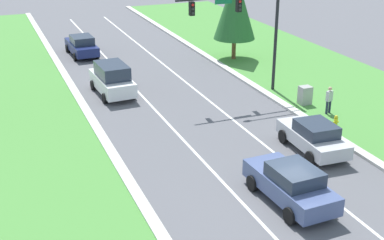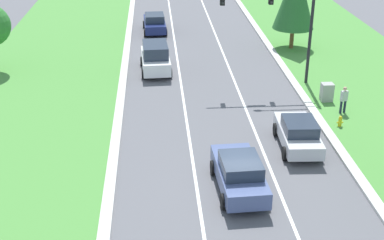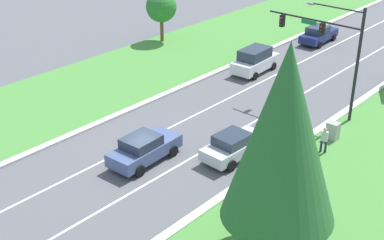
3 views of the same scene
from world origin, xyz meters
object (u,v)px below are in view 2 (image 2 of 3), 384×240
Objects in this scene: pedestrian at (344,99)px; fire_hydrant at (340,122)px; slate_blue_sedan at (239,173)px; utility_cabinet at (327,93)px; navy_sedan at (155,23)px; white_suv at (155,57)px; silver_sedan at (298,133)px; traffic_signal_mast at (282,9)px.

pedestrian reaches higher than fire_hydrant.
utility_cabinet is at bearing 51.57° from slate_blue_sedan.
navy_sedan is at bearing 94.96° from slate_blue_sedan.
silver_sedan is at bearing -62.23° from white_suv.
traffic_signal_mast is at bearing 106.68° from fire_hydrant.
utility_cabinet is at bearing -53.00° from traffic_signal_mast.
pedestrian reaches higher than utility_cabinet.
silver_sedan is 6.23× the size of fire_hydrant.
fire_hydrant is at bearing 39.51° from slate_blue_sedan.
pedestrian is at bearing -61.13° from traffic_signal_mast.
white_suv is 10.15m from navy_sedan.
white_suv is at bearing 123.09° from silver_sedan.
fire_hydrant is (6.48, 5.86, -0.50)m from slate_blue_sedan.
silver_sedan is (-0.91, -8.82, -4.22)m from traffic_signal_mast.
pedestrian is (7.21, 7.60, 0.09)m from slate_blue_sedan.
white_suv is at bearing -92.42° from navy_sedan.
silver_sedan is at bearing 29.95° from pedestrian.
traffic_signal_mast is at bearing -77.95° from pedestrian.
traffic_signal_mast is 1.65× the size of white_suv.
slate_blue_sedan is at bearing -131.12° from silver_sedan.
silver_sedan is at bearing -143.84° from fire_hydrant.
utility_cabinet is 3.61m from fire_hydrant.
utility_cabinet reaches higher than fire_hydrant.
silver_sedan is 0.93× the size of navy_sedan.
pedestrian is at bearing 49.42° from silver_sedan.
traffic_signal_mast is 10.82× the size of fire_hydrant.
utility_cabinet is (3.25, 5.71, -0.22)m from silver_sedan.
pedestrian is at bearing -61.98° from navy_sedan.
pedestrian is (10.67, -8.09, -0.08)m from white_suv.
slate_blue_sedan is 1.06× the size of silver_sedan.
silver_sedan reaches higher than utility_cabinet.
utility_cabinet is at bearing -94.95° from pedestrian.
white_suv is 0.98× the size of navy_sedan.
navy_sedan is 2.77× the size of pedestrian.
white_suv reaches higher than silver_sedan.
utility_cabinet is 1.91m from pedestrian.
navy_sedan is 22.31m from fire_hydrant.
silver_sedan is at bearing 43.66° from slate_blue_sedan.
traffic_signal_mast reaches higher than utility_cabinet.
slate_blue_sedan is 0.99× the size of navy_sedan.
slate_blue_sedan reaches higher than utility_cabinet.
silver_sedan is 2.58× the size of pedestrian.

